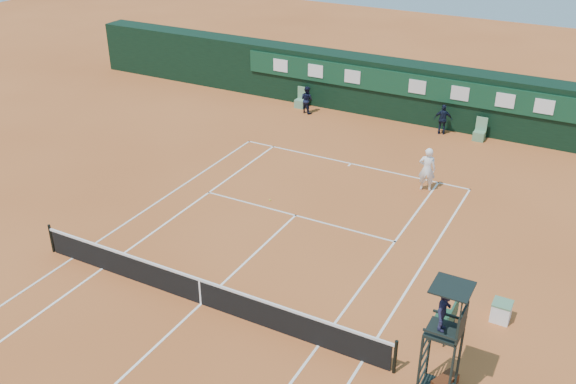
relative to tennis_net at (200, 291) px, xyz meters
The scene contains 14 objects.
ground 0.51m from the tennis_net, ahead, with size 90.00×90.00×0.00m, color #C5632E.
court_lines 0.50m from the tennis_net, ahead, with size 11.05×23.85×0.01m.
tennis_net is the anchor object (origin of this frame).
back_wall 18.77m from the tennis_net, 90.00° to the left, with size 40.00×1.65×3.00m.
linesman_chair_left 18.33m from the tennis_net, 107.46° to the left, with size 0.55×0.50×1.15m.
linesman_chair_right 18.05m from the tennis_net, 75.57° to the left, with size 0.55×0.50×1.15m.
umpire_chair 7.86m from the tennis_net, ahead, with size 0.96×0.95×3.42m.
player_bench 7.52m from the tennis_net, 17.12° to the left, with size 0.56×1.20×1.10m.
tennis_bag 7.77m from the tennis_net, ahead, with size 0.34×0.78×0.29m, color black.
cooler 9.23m from the tennis_net, 23.47° to the left, with size 0.57×0.57×0.65m.
tennis_ball 7.16m from the tennis_net, 102.05° to the left, with size 0.07×0.07×0.07m, color #D2DE33.
player 11.62m from the tennis_net, 70.88° to the left, with size 0.70×0.46×1.92m, color white.
ball_kid_left 17.54m from the tennis_net, 105.91° to the left, with size 0.73×0.57×1.51m, color black.
ball_kid_right 17.60m from the tennis_net, 81.40° to the left, with size 0.92×0.38×1.56m, color black.
Camera 1 is at (10.14, -13.04, 12.49)m, focal length 40.00 mm.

